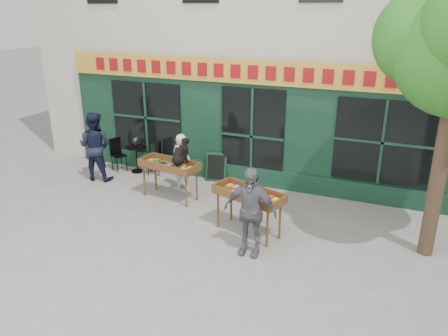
{
  "coord_description": "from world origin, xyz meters",
  "views": [
    {
      "loc": [
        3.58,
        -8.05,
        4.47
      ],
      "look_at": [
        -0.03,
        0.5,
        1.08
      ],
      "focal_mm": 35.0,
      "sensor_mm": 36.0,
      "label": 1
    }
  ],
  "objects_px": {
    "man_left": "(95,146)",
    "book_cart_center": "(169,167)",
    "book_cart_right": "(248,197)",
    "man_right": "(250,212)",
    "woman": "(182,162)",
    "bistro_table": "(136,154)",
    "dog": "(180,151)"
  },
  "relations": [
    {
      "from": "book_cart_center",
      "to": "book_cart_right",
      "type": "xyz_separation_m",
      "value": [
        2.4,
        -0.94,
        0.0
      ]
    },
    {
      "from": "book_cart_right",
      "to": "bistro_table",
      "type": "height_order",
      "value": "book_cart_right"
    },
    {
      "from": "man_right",
      "to": "man_left",
      "type": "xyz_separation_m",
      "value": [
        -5.22,
        2.07,
        0.06
      ]
    },
    {
      "from": "book_cart_right",
      "to": "man_left",
      "type": "distance_m",
      "value": 5.09
    },
    {
      "from": "dog",
      "to": "man_left",
      "type": "xyz_separation_m",
      "value": [
        -2.87,
        0.42,
        -0.34
      ]
    },
    {
      "from": "man_right",
      "to": "dog",
      "type": "bearing_deg",
      "value": 143.13
    },
    {
      "from": "book_cart_center",
      "to": "book_cart_right",
      "type": "relative_size",
      "value": 0.97
    },
    {
      "from": "woman",
      "to": "man_left",
      "type": "relative_size",
      "value": 0.79
    },
    {
      "from": "book_cart_right",
      "to": "man_right",
      "type": "bearing_deg",
      "value": -50.07
    },
    {
      "from": "man_left",
      "to": "book_cart_center",
      "type": "bearing_deg",
      "value": 161.99
    },
    {
      "from": "woman",
      "to": "man_left",
      "type": "distance_m",
      "value": 2.54
    },
    {
      "from": "book_cart_right",
      "to": "man_left",
      "type": "height_order",
      "value": "man_left"
    },
    {
      "from": "dog",
      "to": "man_left",
      "type": "distance_m",
      "value": 2.92
    },
    {
      "from": "dog",
      "to": "book_cart_center",
      "type": "bearing_deg",
      "value": -179.49
    },
    {
      "from": "man_right",
      "to": "bistro_table",
      "type": "distance_m",
      "value": 5.42
    },
    {
      "from": "book_cart_center",
      "to": "woman",
      "type": "relative_size",
      "value": 1.05
    },
    {
      "from": "book_cart_center",
      "to": "dog",
      "type": "height_order",
      "value": "dog"
    },
    {
      "from": "book_cart_center",
      "to": "man_left",
      "type": "relative_size",
      "value": 0.83
    },
    {
      "from": "book_cart_center",
      "to": "man_right",
      "type": "height_order",
      "value": "man_right"
    },
    {
      "from": "woman",
      "to": "book_cart_right",
      "type": "xyz_separation_m",
      "value": [
        2.4,
        -1.59,
        0.07
      ]
    },
    {
      "from": "book_cart_center",
      "to": "man_left",
      "type": "bearing_deg",
      "value": -179.73
    },
    {
      "from": "bistro_table",
      "to": "man_left",
      "type": "height_order",
      "value": "man_left"
    },
    {
      "from": "bistro_table",
      "to": "man_left",
      "type": "xyz_separation_m",
      "value": [
        -0.7,
        -0.9,
        0.4
      ]
    },
    {
      "from": "woman",
      "to": "man_left",
      "type": "height_order",
      "value": "man_left"
    },
    {
      "from": "book_cart_right",
      "to": "man_left",
      "type": "xyz_separation_m",
      "value": [
        -4.92,
        1.32,
        0.12
      ]
    },
    {
      "from": "bistro_table",
      "to": "man_right",
      "type": "bearing_deg",
      "value": -33.27
    },
    {
      "from": "dog",
      "to": "book_cart_right",
      "type": "height_order",
      "value": "dog"
    },
    {
      "from": "book_cart_right",
      "to": "man_right",
      "type": "height_order",
      "value": "man_right"
    },
    {
      "from": "book_cart_right",
      "to": "book_cart_center",
      "type": "bearing_deg",
      "value": 176.64
    },
    {
      "from": "woman",
      "to": "bistro_table",
      "type": "relative_size",
      "value": 1.98
    },
    {
      "from": "book_cart_right",
      "to": "bistro_table",
      "type": "bearing_deg",
      "value": 170.43
    },
    {
      "from": "bistro_table",
      "to": "book_cart_center",
      "type": "bearing_deg",
      "value": -34.91
    }
  ]
}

